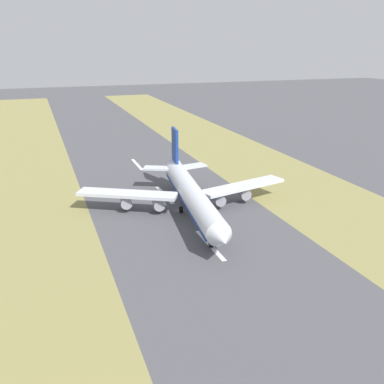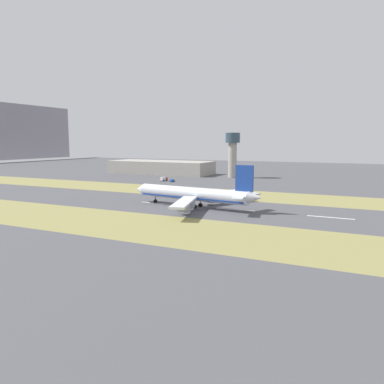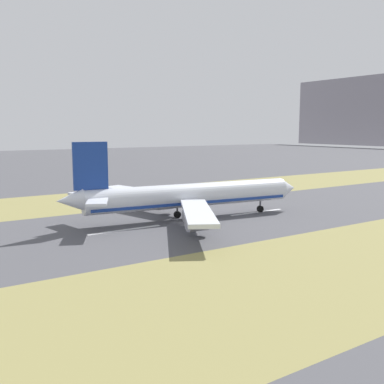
% 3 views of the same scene
% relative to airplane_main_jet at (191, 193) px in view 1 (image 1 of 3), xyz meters
% --- Properties ---
extents(ground_plane, '(800.00, 800.00, 0.00)m').
position_rel_airplane_main_jet_xyz_m(ground_plane, '(2.59, -2.90, -6.02)').
color(ground_plane, '#4C4C51').
extents(grass_median_west, '(40.00, 600.00, 0.01)m').
position_rel_airplane_main_jet_xyz_m(grass_median_west, '(-42.41, -2.90, -6.02)').
color(grass_median_west, olive).
rests_on(grass_median_west, ground).
extents(grass_median_east, '(40.00, 600.00, 0.01)m').
position_rel_airplane_main_jet_xyz_m(grass_median_east, '(47.59, -2.90, -6.02)').
color(grass_median_east, olive).
rests_on(grass_median_east, ground).
extents(centreline_dash_near, '(1.20, 18.00, 0.01)m').
position_rel_airplane_main_jet_xyz_m(centreline_dash_near, '(2.59, -58.11, -6.01)').
color(centreline_dash_near, silver).
rests_on(centreline_dash_near, ground).
extents(centreline_dash_mid, '(1.20, 18.00, 0.01)m').
position_rel_airplane_main_jet_xyz_m(centreline_dash_mid, '(2.59, -18.11, -6.01)').
color(centreline_dash_mid, silver).
rests_on(centreline_dash_mid, ground).
extents(centreline_dash_far, '(1.20, 18.00, 0.01)m').
position_rel_airplane_main_jet_xyz_m(centreline_dash_far, '(2.59, 21.89, -6.01)').
color(centreline_dash_far, silver).
rests_on(centreline_dash_far, ground).
extents(airplane_main_jet, '(63.67, 67.17, 20.20)m').
position_rel_airplane_main_jet_xyz_m(airplane_main_jet, '(0.00, 0.00, 0.00)').
color(airplane_main_jet, silver).
rests_on(airplane_main_jet, ground).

